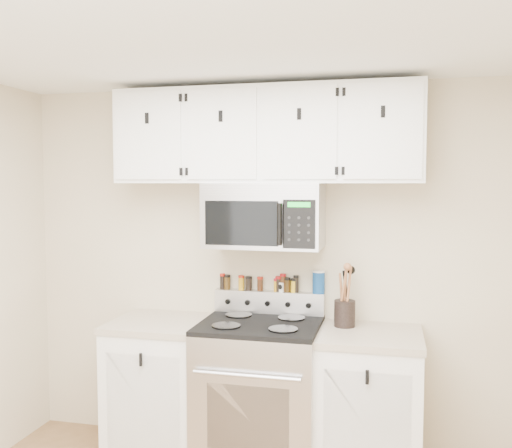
% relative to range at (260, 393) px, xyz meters
% --- Properties ---
extents(back_wall, '(3.50, 0.01, 2.50)m').
position_rel_range_xyz_m(back_wall, '(0.00, 0.32, 0.76)').
color(back_wall, tan).
rests_on(back_wall, floor).
extents(ceiling, '(3.50, 3.50, 0.01)m').
position_rel_range_xyz_m(ceiling, '(0.00, -1.43, 2.01)').
color(ceiling, white).
rests_on(ceiling, back_wall).
extents(range, '(0.76, 0.65, 1.10)m').
position_rel_range_xyz_m(range, '(0.00, 0.00, 0.00)').
color(range, '#B7B7BA').
rests_on(range, floor).
extents(base_cabinet_left, '(0.64, 0.62, 0.92)m').
position_rel_range_xyz_m(base_cabinet_left, '(-0.69, 0.02, -0.03)').
color(base_cabinet_left, white).
rests_on(base_cabinet_left, floor).
extents(base_cabinet_right, '(0.64, 0.62, 0.92)m').
position_rel_range_xyz_m(base_cabinet_right, '(0.69, 0.02, -0.03)').
color(base_cabinet_right, white).
rests_on(base_cabinet_right, floor).
extents(microwave, '(0.76, 0.44, 0.42)m').
position_rel_range_xyz_m(microwave, '(0.00, 0.13, 1.14)').
color(microwave, '#9E9EA3').
rests_on(microwave, back_wall).
extents(upper_cabinets, '(2.00, 0.35, 0.62)m').
position_rel_range_xyz_m(upper_cabinets, '(-0.00, 0.15, 1.66)').
color(upper_cabinets, white).
rests_on(upper_cabinets, back_wall).
extents(utensil_crock, '(0.14, 0.14, 0.39)m').
position_rel_range_xyz_m(utensil_crock, '(0.53, 0.14, 0.53)').
color(utensil_crock, black).
rests_on(utensil_crock, base_cabinet_right).
extents(kitchen_timer, '(0.07, 0.07, 0.07)m').
position_rel_range_xyz_m(kitchen_timer, '(0.08, 0.28, 0.65)').
color(kitchen_timer, white).
rests_on(kitchen_timer, range).
extents(salt_canister, '(0.08, 0.08, 0.15)m').
position_rel_range_xyz_m(salt_canister, '(0.34, 0.28, 0.69)').
color(salt_canister, navy).
rests_on(salt_canister, range).
extents(spice_jar_0, '(0.04, 0.04, 0.11)m').
position_rel_range_xyz_m(spice_jar_0, '(-0.33, 0.28, 0.67)').
color(spice_jar_0, black).
rests_on(spice_jar_0, range).
extents(spice_jar_1, '(0.04, 0.04, 0.10)m').
position_rel_range_xyz_m(spice_jar_1, '(-0.30, 0.28, 0.66)').
color(spice_jar_1, '#462F10').
rests_on(spice_jar_1, range).
extents(spice_jar_2, '(0.04, 0.04, 0.10)m').
position_rel_range_xyz_m(spice_jar_2, '(-0.20, 0.28, 0.66)').
color(spice_jar_2, '#C59017').
rests_on(spice_jar_2, range).
extents(spice_jar_3, '(0.04, 0.04, 0.10)m').
position_rel_range_xyz_m(spice_jar_3, '(-0.14, 0.28, 0.66)').
color(spice_jar_3, black).
rests_on(spice_jar_3, range).
extents(spice_jar_4, '(0.04, 0.04, 0.10)m').
position_rel_range_xyz_m(spice_jar_4, '(-0.06, 0.28, 0.66)').
color(spice_jar_4, '#3F200F').
rests_on(spice_jar_4, range).
extents(spice_jar_5, '(0.04, 0.04, 0.09)m').
position_rel_range_xyz_m(spice_jar_5, '(0.05, 0.28, 0.66)').
color(spice_jar_5, '#C08816').
rests_on(spice_jar_5, range).
extents(spice_jar_6, '(0.05, 0.05, 0.10)m').
position_rel_range_xyz_m(spice_jar_6, '(0.07, 0.28, 0.67)').
color(spice_jar_6, black).
rests_on(spice_jar_6, range).
extents(spice_jar_7, '(0.04, 0.04, 0.12)m').
position_rel_range_xyz_m(spice_jar_7, '(0.10, 0.28, 0.68)').
color(spice_jar_7, '#3E220F').
rests_on(spice_jar_7, range).
extents(spice_jar_8, '(0.04, 0.04, 0.10)m').
position_rel_range_xyz_m(spice_jar_8, '(0.13, 0.28, 0.66)').
color(spice_jar_8, '#38260D').
rests_on(spice_jar_8, range).
extents(spice_jar_9, '(0.04, 0.04, 0.09)m').
position_rel_range_xyz_m(spice_jar_9, '(0.17, 0.28, 0.66)').
color(spice_jar_9, gold).
rests_on(spice_jar_9, range).
extents(spice_jar_10, '(0.04, 0.04, 0.12)m').
position_rel_range_xyz_m(spice_jar_10, '(0.19, 0.28, 0.67)').
color(spice_jar_10, black).
rests_on(spice_jar_10, range).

